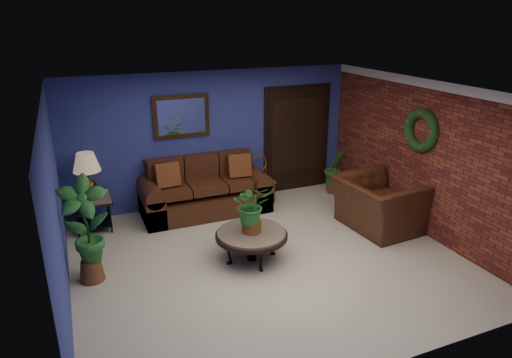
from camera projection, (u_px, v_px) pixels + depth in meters
name	position (u px, v px, depth m)	size (l,w,h in m)	color
floor	(267.00, 259.00, 6.81)	(5.50, 5.50, 0.00)	beige
wall_back	(214.00, 138.00, 8.56)	(5.50, 0.04, 2.50)	navy
wall_left	(56.00, 211.00, 5.39)	(0.04, 5.00, 2.50)	navy
wall_right_brick	(423.00, 158.00, 7.39)	(0.04, 5.00, 2.50)	maroon
ceiling	(269.00, 90.00, 5.96)	(5.50, 5.00, 0.02)	white
crown_molding	(431.00, 84.00, 6.98)	(0.03, 5.00, 0.14)	white
wall_mirror	(181.00, 116.00, 8.14)	(1.02, 0.06, 0.77)	#442B13
closet_door	(297.00, 139.00, 9.24)	(1.44, 0.06, 2.18)	black
wreath	(421.00, 130.00, 7.26)	(0.72, 0.72, 0.16)	black
sofa	(204.00, 193.00, 8.38)	(2.29, 0.99, 1.03)	#462414
coffee_table	(252.00, 235.00, 6.66)	(1.06, 1.06, 0.46)	#55504B
end_table	(92.00, 205.00, 7.60)	(0.65, 0.65, 0.59)	#55504B
table_lamp	(87.00, 170.00, 7.39)	(0.44, 0.44, 0.73)	#442B13
side_chair	(261.00, 176.00, 8.77)	(0.42, 0.42, 0.91)	brown
armchair	(378.00, 204.00, 7.67)	(1.33, 1.16, 0.86)	#462414
coffee_plant	(251.00, 206.00, 6.50)	(0.64, 0.59, 0.73)	brown
floor_plant	(334.00, 171.00, 9.20)	(0.48, 0.43, 0.89)	brown
tall_plant	(86.00, 227.00, 6.00)	(0.72, 0.55, 1.49)	brown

